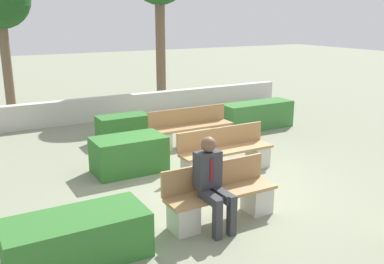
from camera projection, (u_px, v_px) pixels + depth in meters
The scene contains 11 objects.
ground_plane at pixel (215, 183), 8.04m from camera, with size 60.00×60.00×0.00m, color gray.
perimeter_wall at pixel (110, 108), 12.93m from camera, with size 12.30×0.30×0.69m.
bench_front at pixel (221, 199), 6.50m from camera, with size 1.79×0.48×0.87m.
bench_left_side at pixel (192, 130), 10.36m from camera, with size 2.10×0.49×0.87m.
bench_right_side at pixel (226, 155), 8.55m from camera, with size 2.00×0.48×0.87m.
person_seated_man at pixel (212, 179), 6.16m from camera, with size 0.38×0.64×1.37m.
hedge_block_near_left at pixel (129, 154), 8.55m from camera, with size 1.42×0.83×0.72m.
hedge_block_near_right at pixel (123, 128), 10.67m from camera, with size 1.27×0.64×0.65m.
hedge_block_mid_left at pixel (77, 238), 5.43m from camera, with size 1.78×0.83×0.61m.
hedge_block_mid_right at pixel (257, 115), 11.87m from camera, with size 2.08×0.70×0.73m.
tree_leftmost at pixel (0, 1), 12.06m from camera, with size 1.72×1.72×4.39m.
Camera 1 is at (-4.08, -6.32, 3.03)m, focal length 40.00 mm.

